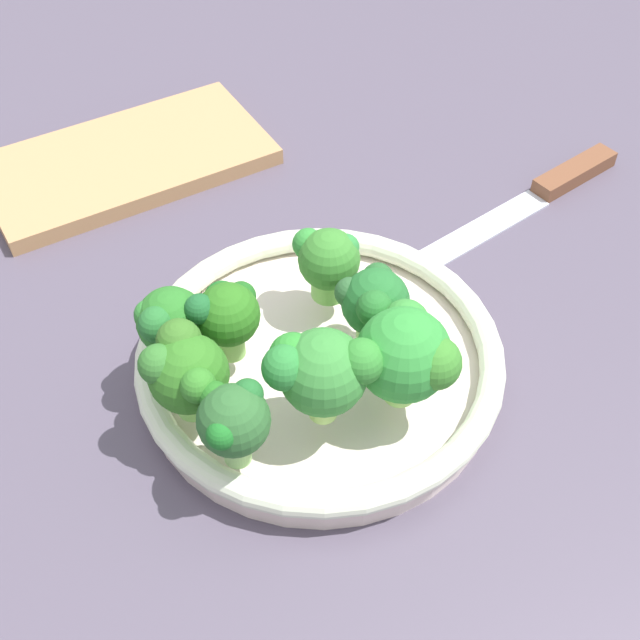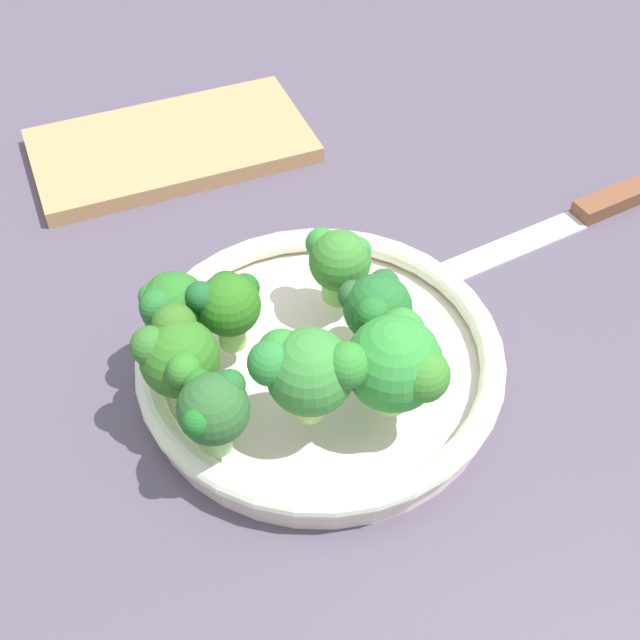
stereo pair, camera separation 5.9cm
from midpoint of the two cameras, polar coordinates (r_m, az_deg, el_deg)
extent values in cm
cube|color=#4F4757|center=(65.12, -5.13, -4.63)|extent=(130.00, 130.00, 2.50)
cylinder|color=silver|center=(63.21, -2.67, -3.66)|extent=(26.15, 26.15, 1.56)
torus|color=silver|center=(61.88, -2.72, -2.64)|extent=(27.24, 27.24, 1.90)
cylinder|color=#97DA71|center=(61.19, 0.92, -0.60)|extent=(2.56, 2.56, 1.93)
sphere|color=#22662B|center=(59.32, 0.95, 1.07)|extent=(4.93, 4.93, 4.93)
sphere|color=#255C29|center=(60.16, 1.14, 2.67)|extent=(2.34, 2.34, 2.34)
sphere|color=#2A592D|center=(59.29, -0.80, 1.73)|extent=(2.22, 2.22, 2.22)
sphere|color=#236627|center=(57.04, 0.77, 0.62)|extent=(2.57, 2.57, 2.57)
cylinder|color=#78BE55|center=(64.18, -2.03, 2.32)|extent=(2.74, 2.74, 2.09)
sphere|color=#377C2C|center=(62.41, -2.09, 3.99)|extent=(4.68, 4.68, 4.68)
sphere|color=#2F8331|center=(62.94, -3.50, 5.03)|extent=(2.41, 2.41, 2.41)
sphere|color=#2D8038|center=(62.18, -0.95, 4.83)|extent=(2.02, 2.02, 2.02)
cylinder|color=#91D362|center=(58.04, -11.49, -5.46)|extent=(2.36, 2.36, 1.95)
sphere|color=#2F6E20|center=(55.94, -11.90, -3.75)|extent=(5.41, 5.41, 5.41)
sphere|color=#306D29|center=(55.18, -13.89, -3.12)|extent=(2.72, 2.72, 2.72)
sphere|color=#356A22|center=(55.91, -12.51, -1.59)|extent=(3.07, 3.07, 3.07)
sphere|color=#307624|center=(53.52, -11.40, -4.56)|extent=(2.32, 2.32, 2.32)
cylinder|color=#99D164|center=(57.54, 2.54, -4.61)|extent=(2.24, 2.24, 2.18)
sphere|color=#2F8B35|center=(55.08, 2.64, -2.56)|extent=(6.46, 6.46, 6.46)
sphere|color=#367D29|center=(54.17, 4.68, -3.08)|extent=(3.63, 3.63, 3.63)
sphere|color=#358834|center=(56.28, 2.84, -0.36)|extent=(3.28, 3.28, 3.28)
cylinder|color=#91C775|center=(61.47, -12.45, -1.83)|extent=(2.08, 2.08, 1.87)
sphere|color=#286F24|center=(59.63, -12.83, -0.23)|extent=(4.91, 4.91, 4.91)
sphere|color=#256A2C|center=(58.05, -13.88, -0.44)|extent=(2.55, 2.55, 2.55)
sphere|color=#2B6A22|center=(59.59, -14.27, 0.03)|extent=(2.08, 2.08, 2.08)
sphere|color=#2E792D|center=(59.52, -14.26, 0.20)|extent=(2.19, 2.19, 2.19)
cylinder|color=#A2CF68|center=(56.48, -2.78, -5.75)|extent=(1.95, 1.95, 2.47)
sphere|color=#358235|center=(54.02, -2.90, -3.74)|extent=(5.85, 5.85, 5.85)
sphere|color=#2E7E2C|center=(52.96, -0.36, -3.00)|extent=(3.05, 3.05, 3.05)
sphere|color=#2C862C|center=(53.92, -4.98, -2.66)|extent=(3.18, 3.18, 3.18)
sphere|color=#297B32|center=(53.01, -5.57, -3.41)|extent=(3.05, 3.05, 3.05)
cylinder|color=#8BBE69|center=(54.92, -8.75, -8.64)|extent=(1.81, 1.81, 2.56)
sphere|color=#2B5D2B|center=(52.66, -9.09, -6.92)|extent=(4.66, 4.66, 4.66)
sphere|color=#1B6821|center=(51.26, -10.00, -7.84)|extent=(1.92, 1.92, 1.92)
sphere|color=#22661E|center=(53.04, -10.35, -5.29)|extent=(1.99, 1.99, 1.99)
sphere|color=#205F28|center=(52.41, -8.16, -5.20)|extent=(2.03, 2.03, 2.03)
cylinder|color=#91CA61|center=(60.58, -8.83, -1.56)|extent=(2.00, 2.00, 2.52)
sphere|color=#2A6A1B|center=(58.58, -9.14, 0.21)|extent=(4.53, 4.53, 4.53)
sphere|color=#1B5929|center=(57.65, -11.06, 0.58)|extent=(2.14, 2.14, 2.14)
sphere|color=#1E5C1C|center=(59.30, -8.21, 1.45)|extent=(2.15, 2.15, 2.15)
sphere|color=#19621E|center=(59.24, -9.48, 1.24)|extent=(2.63, 2.63, 2.63)
cube|color=silver|center=(75.72, 8.18, 5.71)|extent=(15.21, 12.21, 0.40)
cube|color=brown|center=(83.66, 14.92, 9.53)|extent=(9.02, 7.48, 1.50)
cube|color=tan|center=(85.12, -14.94, 10.30)|extent=(30.18, 25.36, 1.60)
camera|label=1|loc=(0.03, -92.87, -3.07)|focal=47.27mm
camera|label=2|loc=(0.03, 87.13, 3.07)|focal=47.27mm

